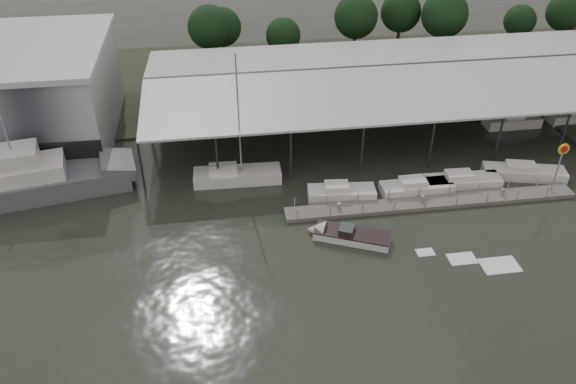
{
  "coord_description": "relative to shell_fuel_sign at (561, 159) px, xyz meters",
  "views": [
    {
      "loc": [
        -4.75,
        -30.9,
        30.63
      ],
      "look_at": [
        1.31,
        10.35,
        2.5
      ],
      "focal_mm": 35.0,
      "sensor_mm": 36.0,
      "label": 1
    }
  ],
  "objects": [
    {
      "name": "ground",
      "position": [
        -27.0,
        -9.99,
        -3.93
      ],
      "size": [
        200.0,
        200.0,
        0.0
      ],
      "primitive_type": "plane",
      "color": "#262B23",
      "rests_on": "ground"
    },
    {
      "name": "land_strip_far",
      "position": [
        -27.0,
        32.01,
        -3.83
      ],
      "size": [
        140.0,
        30.0,
        0.3
      ],
      "color": "#363A2C",
      "rests_on": "ground"
    },
    {
      "name": "covered_boat_shed",
      "position": [
        -10.0,
        18.01,
        2.2
      ],
      "size": [
        58.24,
        24.0,
        6.96
      ],
      "color": "#B9BCBE",
      "rests_on": "ground"
    },
    {
      "name": "floating_dock",
      "position": [
        -12.0,
        0.01,
        -3.72
      ],
      "size": [
        28.0,
        2.0,
        1.4
      ],
      "color": "slate",
      "rests_on": "ground"
    },
    {
      "name": "shell_fuel_sign",
      "position": [
        0.0,
        0.0,
        0.0
      ],
      "size": [
        1.1,
        0.18,
        5.55
      ],
      "color": "gray",
      "rests_on": "ground"
    },
    {
      "name": "grey_trawler",
      "position": [
        -49.2,
        7.21,
        -2.35
      ],
      "size": [
        18.95,
        7.99,
        8.84
      ],
      "rotation": [
        0.0,
        0.0,
        0.18
      ],
      "color": "#575C60",
      "rests_on": "ground"
    },
    {
      "name": "white_sailboat",
      "position": [
        -30.02,
        6.78,
        -3.27
      ],
      "size": [
        8.76,
        2.87,
        13.45
      ],
      "rotation": [
        0.0,
        0.0,
        -0.03
      ],
      "color": "white",
      "rests_on": "ground"
    },
    {
      "name": "speedboat_underway",
      "position": [
        -21.3,
        -3.85,
        -3.53
      ],
      "size": [
        17.19,
        8.83,
        2.0
      ],
      "rotation": [
        0.0,
        0.0,
        2.72
      ],
      "color": "white",
      "rests_on": "ground"
    },
    {
      "name": "moored_cruiser_0",
      "position": [
        -20.3,
        2.29,
        -3.31
      ],
      "size": [
        6.61,
        2.81,
        1.7
      ],
      "rotation": [
        0.0,
        0.0,
        -0.1
      ],
      "color": "white",
      "rests_on": "ground"
    },
    {
      "name": "moored_cruiser_1",
      "position": [
        -12.88,
        2.08,
        -3.31
      ],
      "size": [
        7.04,
        2.27,
        1.7
      ],
      "rotation": [
        0.0,
        0.0,
        0.01
      ],
      "color": "white",
      "rests_on": "ground"
    },
    {
      "name": "moored_cruiser_2",
      "position": [
        -8.01,
        2.54,
        -3.31
      ],
      "size": [
        7.49,
        2.53,
        1.7
      ],
      "rotation": [
        0.0,
        0.0,
        -0.04
      ],
      "color": "white",
      "rests_on": "ground"
    },
    {
      "name": "moored_cruiser_3",
      "position": [
        -1.2,
        3.23,
        -3.31
      ],
      "size": [
        8.34,
        4.16,
        1.7
      ],
      "rotation": [
        0.0,
        0.0,
        -0.25
      ],
      "color": "white",
      "rests_on": "ground"
    },
    {
      "name": "horizon_tree_line",
      "position": [
        -4.25,
        37.86,
        1.93
      ],
      "size": [
        66.93,
        10.63,
        10.03
      ],
      "color": "black",
      "rests_on": "ground"
    }
  ]
}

